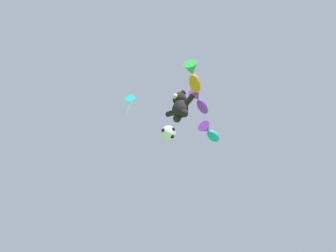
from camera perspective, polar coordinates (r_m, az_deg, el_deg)
name	(u,v)px	position (r m, az deg, el deg)	size (l,w,h in m)	color
teddy_bear_kite	(180,106)	(13.33, 3.02, 5.15)	(2.23, 0.98, 2.26)	black
soccer_ball_kite	(168,133)	(12.21, 0.10, -1.72)	(0.87, 0.87, 0.80)	white
fish_kite_tangerine	(193,77)	(15.53, 6.42, 12.30)	(1.94, 2.54, 0.94)	orange
fish_kite_violet	(199,101)	(16.98, 7.96, 6.21)	(1.40, 2.49, 0.86)	purple
fish_kite_teal	(210,132)	(18.88, 10.56, -1.60)	(1.21, 2.38, 1.04)	#19ADB2
diamond_kite	(130,100)	(17.50, -9.60, 6.51)	(0.74, 0.72, 2.51)	#19ADB2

